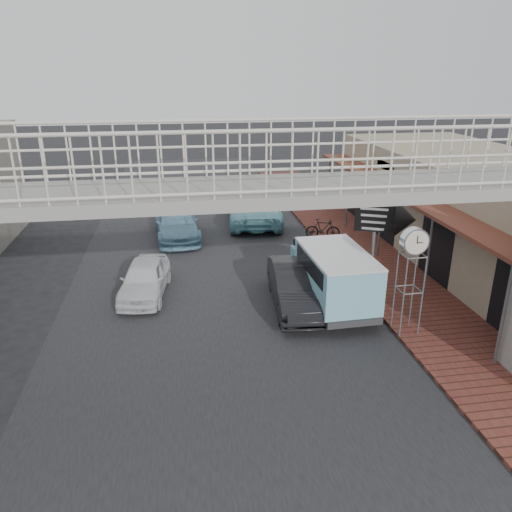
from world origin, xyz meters
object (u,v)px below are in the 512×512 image
object	(u,v)px
angkot_far	(177,223)
arrow_sign	(402,220)
motorcycle_near	(338,246)
angkot_curb	(254,208)
motorcycle_far	(323,229)
white_hatchback	(145,279)
angkot_van	(334,271)
dark_sedan	(296,286)
street_clock	(414,246)

from	to	relation	value
angkot_far	arrow_sign	distance (m)	10.78
motorcycle_near	arrow_sign	xyz separation A→B (m)	(0.63, -4.15, 2.28)
angkot_curb	motorcycle_far	size ratio (longest dim) A/B	3.52
white_hatchback	angkot_van	xyz separation A→B (m)	(6.02, -1.94, 0.66)
motorcycle_far	angkot_curb	bearing A→B (deg)	54.33
angkot_curb	motorcycle_far	xyz separation A→B (m)	(2.60, -3.26, -0.19)
angkot_far	arrow_sign	bearing A→B (deg)	-51.58
white_hatchback	arrow_sign	bearing A→B (deg)	-4.05
angkot_far	motorcycle_near	size ratio (longest dim) A/B	2.98
white_hatchback	angkot_curb	size ratio (longest dim) A/B	0.66
motorcycle_near	angkot_curb	bearing A→B (deg)	4.46
arrow_sign	motorcycle_far	bearing A→B (deg)	120.01
white_hatchback	motorcycle_near	world-z (taller)	white_hatchback
dark_sedan	angkot_far	bearing A→B (deg)	119.93
street_clock	arrow_sign	xyz separation A→B (m)	(0.63, 2.18, 0.08)
angkot_van	street_clock	xyz separation A→B (m)	(1.59, -1.96, 1.44)
white_hatchback	street_clock	xyz separation A→B (m)	(7.60, -3.90, 2.10)
dark_sedan	street_clock	distance (m)	4.05
angkot_curb	angkot_van	bearing A→B (deg)	101.44
angkot_van	arrow_sign	world-z (taller)	arrow_sign
angkot_far	white_hatchback	bearing A→B (deg)	-104.32
angkot_far	street_clock	distance (m)	12.10
dark_sedan	angkot_van	size ratio (longest dim) A/B	1.04
white_hatchback	motorcycle_near	size ratio (longest dim) A/B	2.32
motorcycle_far	street_clock	xyz separation A→B (m)	(0.00, -8.49, 2.15)
angkot_far	motorcycle_far	distance (m)	6.63
dark_sedan	angkot_far	xyz separation A→B (m)	(-3.73, 7.78, -0.04)
dark_sedan	angkot_far	world-z (taller)	dark_sedan
street_clock	dark_sedan	bearing A→B (deg)	139.48
motorcycle_near	arrow_sign	size ratio (longest dim) A/B	0.46
white_hatchback	dark_sedan	world-z (taller)	dark_sedan
white_hatchback	arrow_sign	distance (m)	8.69
dark_sedan	angkot_curb	bearing A→B (deg)	93.65
motorcycle_near	motorcycle_far	world-z (taller)	motorcycle_far
arrow_sign	dark_sedan	bearing A→B (deg)	-156.88
motorcycle_near	angkot_far	bearing A→B (deg)	38.91
dark_sedan	motorcycle_near	bearing A→B (deg)	60.69
motorcycle_far	arrow_sign	xyz separation A→B (m)	(0.63, -6.31, 2.22)
dark_sedan	street_clock	bearing A→B (deg)	-35.33
angkot_far	motorcycle_near	xyz separation A→B (m)	(6.44, -3.70, -0.16)
angkot_curb	street_clock	bearing A→B (deg)	108.00
dark_sedan	angkot_van	world-z (taller)	angkot_van
angkot_van	street_clock	bearing A→B (deg)	-52.81
white_hatchback	angkot_far	bearing A→B (deg)	87.02
dark_sedan	angkot_far	size ratio (longest dim) A/B	0.93
motorcycle_near	motorcycle_far	size ratio (longest dim) A/B	1.01
angkot_van	arrow_sign	distance (m)	2.69
white_hatchback	motorcycle_far	bearing A→B (deg)	38.84
street_clock	arrow_sign	size ratio (longest dim) A/B	0.95
motorcycle_near	arrow_sign	bearing A→B (deg)	167.40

